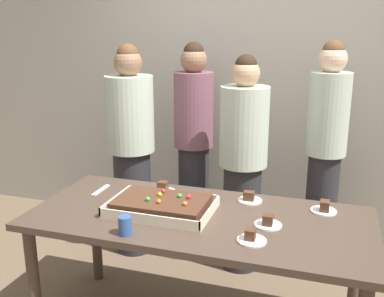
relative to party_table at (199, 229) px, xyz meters
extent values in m
cube|color=#9E998E|center=(0.00, 1.60, 0.81)|extent=(8.00, 0.12, 3.00)
cube|color=#47382D|center=(0.00, 0.00, 0.07)|extent=(1.95, 0.87, 0.04)
cylinder|color=#47382D|center=(-0.89, -0.36, -0.32)|extent=(0.07, 0.07, 0.74)
cylinder|color=#47382D|center=(-0.89, 0.36, -0.32)|extent=(0.07, 0.07, 0.74)
cylinder|color=#47382D|center=(0.89, 0.36, -0.32)|extent=(0.07, 0.07, 0.74)
cube|color=beige|center=(-0.22, -0.01, 0.09)|extent=(0.60, 0.40, 0.01)
cube|color=beige|center=(-0.22, -0.21, 0.13)|extent=(0.60, 0.01, 0.05)
cube|color=beige|center=(-0.22, 0.18, 0.13)|extent=(0.60, 0.01, 0.05)
cube|color=beige|center=(-0.52, -0.01, 0.13)|extent=(0.01, 0.40, 0.05)
cube|color=beige|center=(0.07, -0.01, 0.13)|extent=(0.01, 0.40, 0.05)
cube|color=#4C2D1E|center=(-0.22, -0.01, 0.13)|extent=(0.53, 0.33, 0.07)
sphere|color=green|center=(-0.29, -0.06, 0.18)|extent=(0.03, 0.03, 0.03)
sphere|color=red|center=(-0.25, 0.08, 0.18)|extent=(0.03, 0.03, 0.03)
sphere|color=orange|center=(-0.21, -0.08, 0.18)|extent=(0.03, 0.03, 0.03)
sphere|color=yellow|center=(-0.25, 0.03, 0.18)|extent=(0.03, 0.03, 0.03)
sphere|color=green|center=(-0.13, 0.04, 0.18)|extent=(0.03, 0.03, 0.03)
sphere|color=orange|center=(-0.06, -0.06, 0.18)|extent=(0.03, 0.03, 0.03)
sphere|color=red|center=(-0.08, 0.04, 0.18)|extent=(0.03, 0.03, 0.03)
cylinder|color=white|center=(0.68, 0.27, 0.09)|extent=(0.15, 0.15, 0.01)
cube|color=#4C2D1E|center=(0.68, 0.27, 0.13)|extent=(0.05, 0.07, 0.06)
cylinder|color=white|center=(0.35, -0.22, 0.09)|extent=(0.15, 0.15, 0.01)
cube|color=#4C2D1E|center=(0.34, -0.22, 0.13)|extent=(0.05, 0.06, 0.06)
cylinder|color=white|center=(0.24, 0.30, 0.09)|extent=(0.15, 0.15, 0.01)
cube|color=#4C2D1E|center=(0.23, 0.29, 0.13)|extent=(0.06, 0.05, 0.05)
cylinder|color=white|center=(-0.33, 0.29, 0.09)|extent=(0.15, 0.15, 0.01)
cube|color=#4C2D1E|center=(-0.34, 0.29, 0.13)|extent=(0.06, 0.06, 0.06)
cylinder|color=white|center=(0.40, -0.02, 0.09)|extent=(0.15, 0.15, 0.01)
cube|color=#4C2D1E|center=(0.40, -0.02, 0.13)|extent=(0.05, 0.06, 0.06)
cylinder|color=#2D5199|center=(-0.29, -0.35, 0.14)|extent=(0.07, 0.07, 0.10)
cube|color=silver|center=(-0.73, 0.18, 0.09)|extent=(0.03, 0.20, 0.01)
cylinder|color=#28282D|center=(0.65, 1.15, -0.25)|extent=(0.24, 0.24, 0.89)
cylinder|color=#B7C6B2|center=(0.65, 1.15, 0.50)|extent=(0.30, 0.30, 0.62)
sphere|color=beige|center=(0.65, 1.15, 0.90)|extent=(0.21, 0.21, 0.21)
sphere|color=brown|center=(0.65, 1.15, 0.96)|extent=(0.16, 0.16, 0.16)
cylinder|color=#28282D|center=(0.08, 0.87, -0.28)|extent=(0.28, 0.28, 0.83)
cylinder|color=#B7C6B2|center=(0.08, 0.87, 0.43)|extent=(0.35, 0.35, 0.58)
sphere|color=tan|center=(0.08, 0.87, 0.81)|extent=(0.20, 0.20, 0.20)
sphere|color=black|center=(0.08, 0.87, 0.87)|extent=(0.16, 0.16, 0.16)
cylinder|color=#28282D|center=(-0.83, 0.86, -0.26)|extent=(0.30, 0.30, 0.86)
cylinder|color=#B7C6B2|center=(-0.83, 0.86, 0.47)|extent=(0.37, 0.37, 0.60)
sphere|color=#8C664C|center=(-0.83, 0.86, 0.86)|extent=(0.22, 0.22, 0.22)
sphere|color=brown|center=(-0.83, 0.86, 0.92)|extent=(0.17, 0.17, 0.17)
cylinder|color=#28282D|center=(-0.40, 1.17, -0.26)|extent=(0.26, 0.26, 0.86)
cylinder|color=#7A4C5B|center=(-0.40, 1.17, 0.47)|extent=(0.32, 0.32, 0.61)
sphere|color=#8C664C|center=(-0.40, 1.17, 0.87)|extent=(0.21, 0.21, 0.21)
sphere|color=black|center=(-0.40, 1.17, 0.93)|extent=(0.17, 0.17, 0.17)
camera|label=1|loc=(0.69, -2.25, 1.14)|focal=41.77mm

